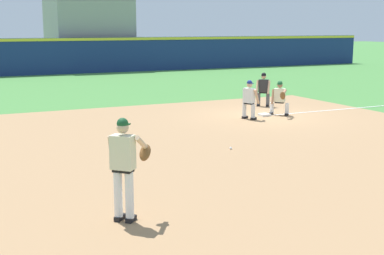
{
  "coord_description": "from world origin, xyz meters",
  "views": [
    {
      "loc": [
        -11.29,
        -17.13,
        3.39
      ],
      "look_at": [
        -5.95,
        -5.96,
        1.05
      ],
      "focal_mm": 50.0,
      "sensor_mm": 36.0,
      "label": 1
    }
  ],
  "objects_px": {
    "baseball": "(231,148)",
    "pitcher": "(125,163)",
    "first_baseman": "(280,97)",
    "umpire": "(263,88)",
    "baserunner": "(249,98)",
    "first_base_bag": "(264,115)"
  },
  "relations": [
    {
      "from": "first_base_bag",
      "to": "baserunner",
      "type": "relative_size",
      "value": 0.26
    },
    {
      "from": "baseball",
      "to": "baserunner",
      "type": "distance_m",
      "value": 5.15
    },
    {
      "from": "baseball",
      "to": "pitcher",
      "type": "xyz_separation_m",
      "value": [
        -4.45,
        -4.08,
        1.02
      ]
    },
    {
      "from": "pitcher",
      "to": "baseball",
      "type": "bearing_deg",
      "value": 42.48
    },
    {
      "from": "baserunner",
      "to": "first_base_bag",
      "type": "bearing_deg",
      "value": 21.68
    },
    {
      "from": "first_base_bag",
      "to": "baseball",
      "type": "distance_m",
      "value": 5.97
    },
    {
      "from": "first_baseman",
      "to": "pitcher",
      "type": "bearing_deg",
      "value": -137.26
    },
    {
      "from": "baseball",
      "to": "first_base_bag",
      "type": "bearing_deg",
      "value": 47.82
    },
    {
      "from": "first_base_bag",
      "to": "baserunner",
      "type": "distance_m",
      "value": 1.25
    },
    {
      "from": "baseball",
      "to": "pitcher",
      "type": "distance_m",
      "value": 6.12
    },
    {
      "from": "baserunner",
      "to": "umpire",
      "type": "bearing_deg",
      "value": 48.11
    },
    {
      "from": "first_baseman",
      "to": "baseball",
      "type": "bearing_deg",
      "value": -137.01
    },
    {
      "from": "baseball",
      "to": "baserunner",
      "type": "height_order",
      "value": "baserunner"
    },
    {
      "from": "first_baseman",
      "to": "umpire",
      "type": "bearing_deg",
      "value": 72.05
    },
    {
      "from": "first_base_bag",
      "to": "pitcher",
      "type": "bearing_deg",
      "value": -134.86
    },
    {
      "from": "first_base_bag",
      "to": "umpire",
      "type": "bearing_deg",
      "value": 58.17
    },
    {
      "from": "baseball",
      "to": "umpire",
      "type": "height_order",
      "value": "umpire"
    },
    {
      "from": "first_base_bag",
      "to": "first_baseman",
      "type": "distance_m",
      "value": 0.92
    },
    {
      "from": "pitcher",
      "to": "umpire",
      "type": "distance_m",
      "value": 14.48
    },
    {
      "from": "baserunner",
      "to": "umpire",
      "type": "xyz_separation_m",
      "value": [
        2.27,
        2.53,
        0.0
      ]
    },
    {
      "from": "baserunner",
      "to": "umpire",
      "type": "relative_size",
      "value": 1.0
    },
    {
      "from": "pitcher",
      "to": "umpire",
      "type": "relative_size",
      "value": 1.27
    }
  ]
}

